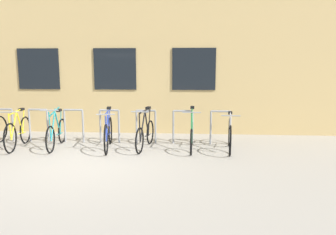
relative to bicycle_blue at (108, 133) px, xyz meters
The scene contains 9 objects.
ground_plane 1.37m from the bicycle_blue, 100.10° to the right, with size 42.00×42.00×0.00m, color #9E998E.
storefront_building 5.69m from the bicycle_blue, 92.69° to the left, with size 28.00×5.98×6.63m.
bike_rack 0.64m from the bicycle_blue, 100.65° to the left, with size 6.56×0.05×0.92m.
bicycle_blue is the anchor object (origin of this frame).
bicycle_teal 1.37m from the bicycle_blue, behind, with size 0.44×1.72×1.06m.
bicycle_silver 3.07m from the bicycle_blue, ahead, with size 0.44×1.71×0.97m.
bicycle_yellow 2.34m from the bicycle_blue, behind, with size 0.44×1.74×1.02m.
bicycle_black 0.94m from the bicycle_blue, ahead, with size 0.44×1.65×1.05m.
bicycle_green 2.12m from the bicycle_blue, ahead, with size 0.44×1.74×1.06m.
Camera 1 is at (2.31, -6.62, 2.11)m, focal length 34.51 mm.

